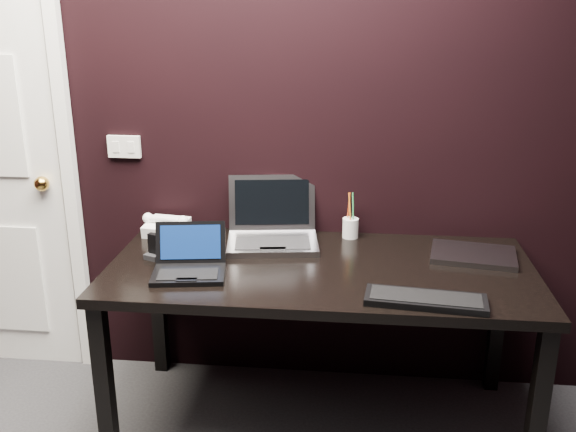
# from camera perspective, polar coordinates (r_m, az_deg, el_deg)

# --- Properties ---
(wall_back) EXTENTS (4.00, 0.00, 4.00)m
(wall_back) POSITION_cam_1_polar(r_m,az_deg,el_deg) (2.84, -2.58, 9.51)
(wall_back) COLOR black
(wall_back) RESTS_ON ground
(wall_switch) EXTENTS (0.15, 0.02, 0.10)m
(wall_switch) POSITION_cam_1_polar(r_m,az_deg,el_deg) (3.02, -14.36, 5.99)
(wall_switch) COLOR silver
(wall_switch) RESTS_ON wall_back
(desk) EXTENTS (1.70, 0.80, 0.74)m
(desk) POSITION_cam_1_polar(r_m,az_deg,el_deg) (2.61, 2.89, -5.98)
(desk) COLOR black
(desk) RESTS_ON ground
(netbook) EXTENTS (0.31, 0.28, 0.18)m
(netbook) POSITION_cam_1_polar(r_m,az_deg,el_deg) (2.52, -8.78, -4.30)
(netbook) COLOR black
(netbook) RESTS_ON desk
(silver_laptop) EXTENTS (0.43, 0.40, 0.27)m
(silver_laptop) POSITION_cam_1_polar(r_m,az_deg,el_deg) (2.80, -1.40, -1.40)
(silver_laptop) COLOR #A2A1A7
(silver_laptop) RESTS_ON desk
(ext_keyboard) EXTENTS (0.43, 0.19, 0.03)m
(ext_keyboard) POSITION_cam_1_polar(r_m,az_deg,el_deg) (2.32, 12.13, -7.28)
(ext_keyboard) COLOR black
(ext_keyboard) RESTS_ON desk
(closed_laptop) EXTENTS (0.37, 0.29, 0.02)m
(closed_laptop) POSITION_cam_1_polar(r_m,az_deg,el_deg) (2.76, 16.15, -3.33)
(closed_laptop) COLOR gray
(closed_laptop) RESTS_ON desk
(desk_phone) EXTENTS (0.22, 0.19, 0.11)m
(desk_phone) POSITION_cam_1_polar(r_m,az_deg,el_deg) (2.95, -10.75, -0.92)
(desk_phone) COLOR white
(desk_phone) RESTS_ON desk
(mobile_phone) EXTENTS (0.07, 0.07, 0.11)m
(mobile_phone) POSITION_cam_1_polar(r_m,az_deg,el_deg) (2.69, -11.83, -2.92)
(mobile_phone) COLOR black
(mobile_phone) RESTS_ON desk
(pen_cup) EXTENTS (0.07, 0.07, 0.21)m
(pen_cup) POSITION_cam_1_polar(r_m,az_deg,el_deg) (2.87, 5.57, -0.99)
(pen_cup) COLOR silver
(pen_cup) RESTS_ON desk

